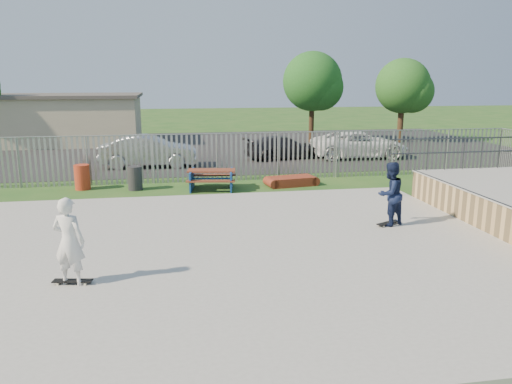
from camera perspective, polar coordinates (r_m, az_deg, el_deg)
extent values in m
plane|color=#204E1A|center=(12.33, -5.26, -7.31)|extent=(120.00, 120.00, 0.00)
cube|color=#979792|center=(12.30, -5.27, -6.99)|extent=(15.00, 12.00, 0.15)
cylinder|color=#383A3F|center=(15.39, 23.47, -0.06)|extent=(0.06, 7.00, 0.06)
cube|color=#5F2B1B|center=(19.38, -5.11, 2.47)|extent=(1.93, 0.98, 0.06)
cube|color=#5F2B1B|center=(18.84, -5.22, 1.24)|extent=(1.86, 0.55, 0.05)
cube|color=#5F2B1B|center=(20.04, -4.98, 1.95)|extent=(1.86, 0.55, 0.05)
cube|color=navy|center=(19.45, -5.09, 1.40)|extent=(1.83, 1.65, 0.76)
cube|color=maroon|center=(20.17, 4.07, 1.25)|extent=(1.91, 1.18, 0.36)
cylinder|color=#A63019|center=(20.49, -19.24, 1.62)|extent=(0.58, 0.58, 0.97)
cylinder|color=#262629|center=(19.84, -13.67, 1.55)|extent=(0.55, 0.55, 0.92)
cube|color=black|center=(30.84, -8.00, 4.92)|extent=(40.00, 18.00, 0.02)
imported|color=#ACADB1|center=(24.71, -12.14, 4.59)|extent=(4.70, 1.79, 1.53)
imported|color=black|center=(26.73, 3.08, 5.12)|extent=(4.40, 2.51, 1.20)
imported|color=white|center=(27.54, 11.71, 5.34)|extent=(5.23, 2.56, 1.43)
cube|color=#B9B08E|center=(35.39, -21.46, 7.60)|extent=(10.00, 6.00, 3.00)
cube|color=#4C4742|center=(35.30, -21.68, 10.19)|extent=(10.40, 6.40, 0.20)
cylinder|color=#392616|center=(33.52, 6.36, 8.54)|extent=(0.33, 0.33, 3.43)
sphere|color=#1D501B|center=(33.42, 6.46, 12.46)|extent=(3.85, 3.85, 3.85)
cylinder|color=#442E1B|center=(34.84, 16.21, 8.07)|extent=(0.38, 0.38, 3.18)
sphere|color=#24541C|center=(34.74, 16.43, 11.56)|extent=(3.57, 3.57, 3.57)
cube|color=black|center=(14.74, 14.86, -3.41)|extent=(0.81, 0.53, 0.02)
cube|color=black|center=(10.98, -20.24, -9.49)|extent=(0.82, 0.33, 0.02)
imported|color=#131C3B|center=(14.53, 15.05, -0.22)|extent=(1.10, 1.01, 1.82)
imported|color=silver|center=(10.70, -20.59, -5.31)|extent=(0.77, 0.63, 1.82)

